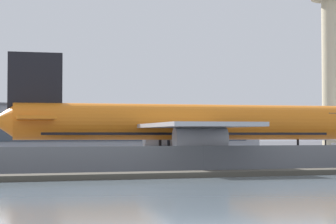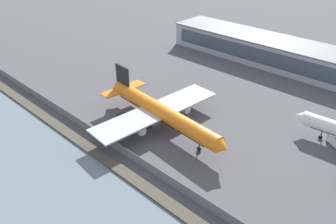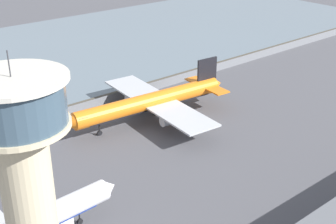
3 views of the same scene
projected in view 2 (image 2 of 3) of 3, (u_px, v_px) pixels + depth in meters
The scene contains 7 objects.
ground_plane at pixel (152, 123), 98.76m from camera, with size 500.00×500.00×0.00m, color #4C4C51.
shoreline_seawall at pixel (96, 153), 85.75m from camera, with size 320.00×3.00×0.50m.
perimeter_fence at pixel (109, 142), 88.00m from camera, with size 280.00×0.10×2.77m.
cargo_jet_orange at pixel (160, 111), 94.12m from camera, with size 48.28×41.72×13.79m.
baggage_tug at pixel (122, 115), 100.80m from camera, with size 2.44×3.52×1.80m.
ops_van at pixel (336, 141), 88.43m from camera, with size 5.50×4.61×2.48m.
terminal_building at pixel (266, 50), 138.46m from camera, with size 86.56×18.97×10.31m.
Camera 2 is at (60.41, -57.50, 53.23)m, focal length 35.00 mm.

